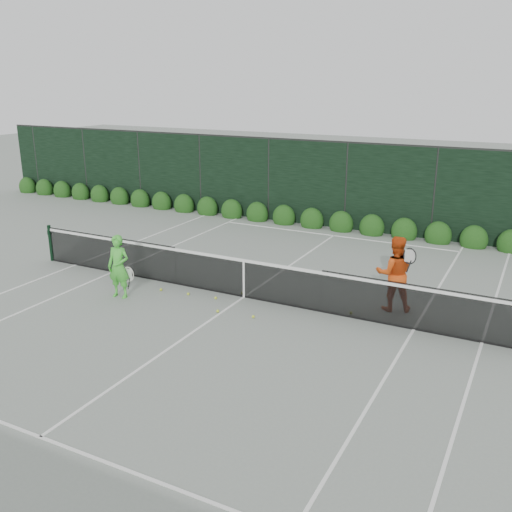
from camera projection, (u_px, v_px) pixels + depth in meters
The scene contains 8 objects.
ground at pixel (244, 297), 13.93m from camera, with size 80.00×80.00×0.00m, color gray.
tennis_net at pixel (243, 277), 13.78m from camera, with size 12.90×0.10×1.07m.
player_woman at pixel (119, 267), 13.74m from camera, with size 0.66×0.44×1.55m.
player_man at pixel (394, 273), 12.95m from camera, with size 1.04×0.93×1.76m.
court_lines at pixel (244, 297), 13.93m from camera, with size 11.03×23.83×0.01m.
windscreen_fence at pixel (178, 271), 11.18m from camera, with size 32.00×21.07×3.06m.
hedge_row at pixel (341, 224), 19.93m from camera, with size 31.66×0.65×0.94m.
tennis_balls at pixel (231, 302), 13.57m from camera, with size 4.79×1.37×0.07m.
Camera 1 is at (6.21, -11.41, 5.13)m, focal length 40.00 mm.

